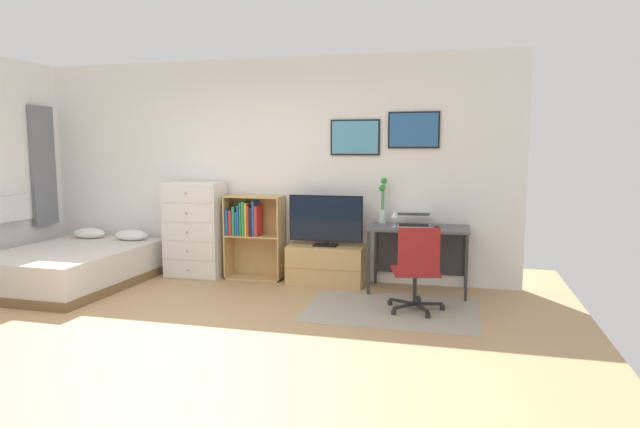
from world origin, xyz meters
The scene contains 14 objects.
ground_plane centered at (0.00, 0.00, 0.00)m, with size 7.20×7.20×0.00m, color tan.
wall_back_with_posters centered at (0.02, 2.43, 1.36)m, with size 6.12×0.09×2.70m.
area_rug centered at (1.71, 1.28, 0.00)m, with size 1.70×1.20×0.01m, color #9E937F.
bed centered at (-2.07, 1.39, 0.22)m, with size 1.48×1.99×0.57m.
dresser centered at (-0.87, 2.15, 0.59)m, with size 0.71×0.46×1.19m.
bookshelf centered at (-0.15, 2.22, 0.61)m, with size 0.71×0.30×1.03m.
tv_stand centered at (0.82, 2.17, 0.23)m, with size 0.91×0.41×0.46m.
television centered at (0.82, 2.15, 0.76)m, with size 0.88×0.16×0.60m.
desk centered at (1.91, 2.15, 0.60)m, with size 1.10×0.59×0.74m.
office_chair centered at (1.95, 1.25, 0.46)m, with size 0.58×0.57×0.86m.
laptop centered at (1.84, 2.16, 0.80)m, with size 0.40×0.42×0.16m.
computer_mouse centered at (2.11, 2.01, 0.76)m, with size 0.06×0.10×0.03m, color #262628.
bamboo_vase centered at (1.47, 2.29, 0.98)m, with size 0.09×0.10×0.53m.
wine_glass centered at (1.64, 1.99, 0.87)m, with size 0.07×0.07×0.18m.
Camera 1 is at (2.33, -4.05, 1.62)m, focal length 30.78 mm.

